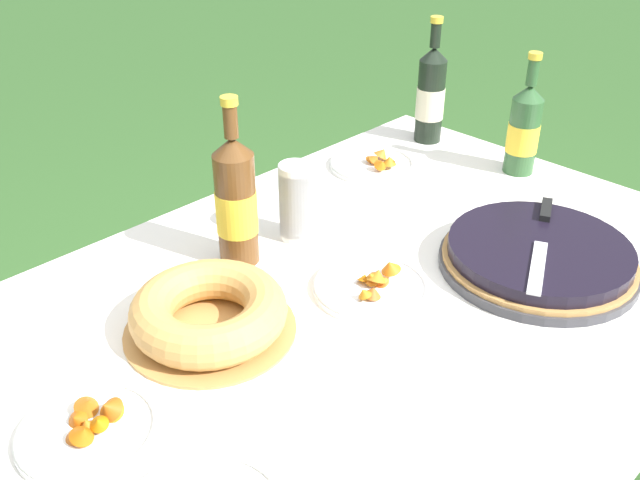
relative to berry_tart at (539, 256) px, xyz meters
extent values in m
cube|color=#A87A47|center=(-0.33, 0.19, -0.05)|extent=(1.62, 1.09, 0.03)
cylinder|color=#A87A47|center=(0.42, 0.67, -0.40)|extent=(0.06, 0.06, 0.66)
cube|color=white|center=(-0.33, 0.19, -0.03)|extent=(1.63, 1.10, 0.00)
cube|color=white|center=(-0.33, -0.36, -0.08)|extent=(1.63, 0.00, 0.10)
cube|color=white|center=(-0.33, 0.73, -0.08)|extent=(1.63, 0.00, 0.10)
cube|color=white|center=(0.49, 0.19, -0.08)|extent=(0.00, 1.10, 0.10)
cylinder|color=#38383D|center=(0.00, 0.00, -0.02)|extent=(0.40, 0.40, 0.02)
cylinder|color=#B78447|center=(0.00, 0.00, 0.00)|extent=(0.39, 0.39, 0.01)
cylinder|color=black|center=(0.00, 0.00, 0.02)|extent=(0.37, 0.37, 0.03)
cube|color=silver|center=(-0.09, -0.04, 0.03)|extent=(0.18, 0.11, 0.00)
cube|color=black|center=(0.13, 0.06, 0.04)|extent=(0.09, 0.06, 0.01)
cylinder|color=#B78447|center=(-0.60, 0.31, -0.02)|extent=(0.31, 0.31, 0.01)
torus|color=tan|center=(-0.60, 0.31, 0.02)|extent=(0.28, 0.28, 0.08)
cylinder|color=white|center=(-0.26, 0.44, 0.02)|extent=(0.07, 0.07, 0.09)
cylinder|color=white|center=(-0.26, 0.44, 0.03)|extent=(0.07, 0.07, 0.09)
cylinder|color=white|center=(-0.26, 0.44, 0.05)|extent=(0.07, 0.07, 0.09)
cylinder|color=white|center=(-0.26, 0.44, 0.06)|extent=(0.07, 0.07, 0.09)
cylinder|color=white|center=(-0.26, 0.44, 0.07)|extent=(0.07, 0.07, 0.09)
cylinder|color=white|center=(-0.26, 0.44, 0.08)|extent=(0.07, 0.07, 0.09)
cylinder|color=white|center=(-0.26, 0.44, 0.10)|extent=(0.07, 0.07, 0.09)
torus|color=white|center=(-0.26, 0.44, 0.15)|extent=(0.07, 0.07, 0.01)
cylinder|color=#2D562D|center=(0.38, 0.28, 0.07)|extent=(0.08, 0.08, 0.20)
cylinder|color=yellow|center=(0.38, 0.28, 0.07)|extent=(0.08, 0.08, 0.07)
cone|color=#2D562D|center=(0.38, 0.28, 0.19)|extent=(0.08, 0.08, 0.04)
cylinder|color=#2D562D|center=(0.38, 0.28, 0.24)|extent=(0.03, 0.03, 0.06)
cylinder|color=gold|center=(0.38, 0.28, 0.28)|extent=(0.03, 0.03, 0.02)
cylinder|color=brown|center=(-0.41, 0.46, 0.09)|extent=(0.08, 0.08, 0.24)
cylinder|color=yellow|center=(-0.41, 0.46, 0.09)|extent=(0.08, 0.08, 0.09)
cone|color=brown|center=(-0.41, 0.46, 0.23)|extent=(0.08, 0.08, 0.04)
cylinder|color=brown|center=(-0.41, 0.46, 0.28)|extent=(0.03, 0.03, 0.06)
cylinder|color=gold|center=(-0.41, 0.46, 0.32)|extent=(0.03, 0.03, 0.02)
cylinder|color=black|center=(0.38, 0.57, 0.09)|extent=(0.08, 0.08, 0.23)
cylinder|color=beige|center=(0.38, 0.57, 0.08)|extent=(0.08, 0.08, 0.09)
cone|color=black|center=(0.38, 0.57, 0.22)|extent=(0.08, 0.08, 0.04)
cylinder|color=black|center=(0.38, 0.57, 0.27)|extent=(0.03, 0.03, 0.06)
cylinder|color=gold|center=(0.38, 0.57, 0.31)|extent=(0.03, 0.03, 0.02)
cylinder|color=white|center=(-0.30, 0.19, -0.02)|extent=(0.23, 0.23, 0.01)
torus|color=white|center=(-0.30, 0.19, -0.01)|extent=(0.23, 0.23, 0.01)
cone|color=#B15809|center=(-0.30, 0.21, -0.01)|extent=(0.04, 0.03, 0.03)
cone|color=orange|center=(-0.25, 0.18, 0.01)|extent=(0.06, 0.06, 0.03)
cone|color=orange|center=(-0.28, 0.18, -0.01)|extent=(0.04, 0.04, 0.03)
cone|color=#C25617|center=(-0.28, 0.18, -0.01)|extent=(0.04, 0.04, 0.04)
cone|color=#B3571F|center=(-0.33, 0.16, 0.00)|extent=(0.05, 0.05, 0.03)
cone|color=#AD4F11|center=(-0.30, 0.19, 0.00)|extent=(0.03, 0.04, 0.03)
cone|color=#C37417|center=(-0.35, 0.17, 0.00)|extent=(0.04, 0.04, 0.02)
cone|color=#BC6C14|center=(-0.30, 0.19, 0.00)|extent=(0.05, 0.04, 0.04)
cone|color=#B8701B|center=(-0.29, 0.18, 0.01)|extent=(0.05, 0.05, 0.04)
cylinder|color=white|center=(0.13, 0.56, -0.02)|extent=(0.23, 0.23, 0.01)
torus|color=white|center=(0.13, 0.56, -0.01)|extent=(0.22, 0.22, 0.01)
cone|color=#C46118|center=(0.13, 0.55, 0.00)|extent=(0.05, 0.05, 0.03)
cone|color=#AA601D|center=(0.14, 0.52, 0.00)|extent=(0.05, 0.05, 0.03)
cone|color=#BB641D|center=(0.17, 0.56, 0.00)|extent=(0.06, 0.06, 0.05)
cone|color=#CE6311|center=(0.11, 0.51, 0.01)|extent=(0.05, 0.05, 0.04)
cone|color=#C76014|center=(0.14, 0.56, -0.01)|extent=(0.04, 0.04, 0.03)
cone|color=#C17118|center=(0.14, 0.51, 0.00)|extent=(0.05, 0.05, 0.02)
cone|color=#B56219|center=(0.13, 0.57, 0.00)|extent=(0.03, 0.03, 0.03)
cylinder|color=white|center=(-0.89, 0.24, -0.02)|extent=(0.21, 0.21, 0.01)
torus|color=white|center=(-0.89, 0.24, -0.01)|extent=(0.21, 0.21, 0.01)
cone|color=#BA510D|center=(-0.89, 0.26, 0.00)|extent=(0.04, 0.04, 0.04)
cone|color=#B9580D|center=(-0.90, 0.22, 0.00)|extent=(0.05, 0.05, 0.04)
cone|color=#B56618|center=(-0.89, 0.24, -0.01)|extent=(0.04, 0.04, 0.02)
cone|color=#C87014|center=(-0.85, 0.24, 0.00)|extent=(0.05, 0.05, 0.04)
cone|color=#A75112|center=(-0.85, 0.23, 0.01)|extent=(0.06, 0.05, 0.05)
cone|color=#B05417|center=(-0.91, 0.24, -0.01)|extent=(0.05, 0.05, 0.03)
cone|color=#BD690A|center=(-0.88, 0.22, 0.00)|extent=(0.04, 0.04, 0.03)
cone|color=#B26116|center=(-0.87, 0.27, 0.00)|extent=(0.04, 0.05, 0.04)
camera|label=1|loc=(-1.19, -0.55, 0.78)|focal=40.00mm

